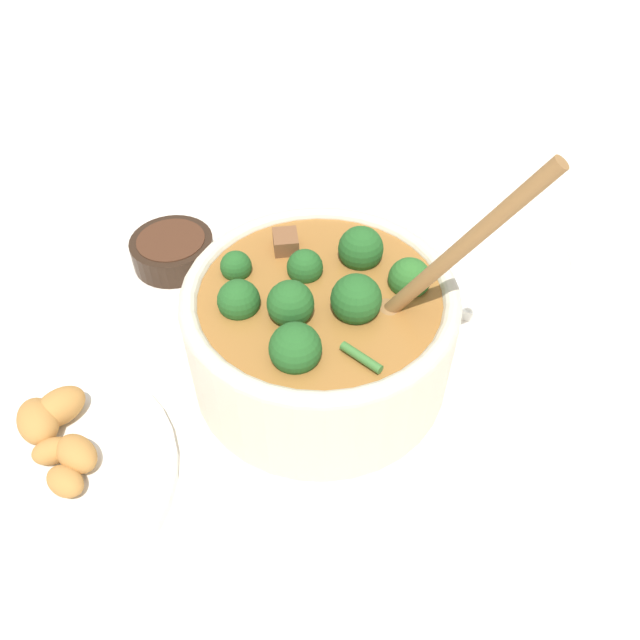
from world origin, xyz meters
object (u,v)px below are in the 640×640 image
object	(u,v)px
food_plate	(37,472)
empty_plate	(490,257)
condiment_bowl	(173,250)
stew_bowl	(320,326)

from	to	relation	value
food_plate	empty_plate	bearing A→B (deg)	109.54
condiment_bowl	food_plate	size ratio (longest dim) A/B	0.39
stew_bowl	food_plate	world-z (taller)	stew_bowl
stew_bowl	condiment_bowl	distance (m)	0.23
condiment_bowl	food_plate	world-z (taller)	food_plate
condiment_bowl	empty_plate	size ratio (longest dim) A/B	0.46
condiment_bowl	food_plate	distance (m)	0.28
stew_bowl	food_plate	bearing A→B (deg)	-76.97
stew_bowl	empty_plate	distance (m)	0.25
stew_bowl	condiment_bowl	xyz separation A→B (m)	(-0.19, -0.12, -0.04)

